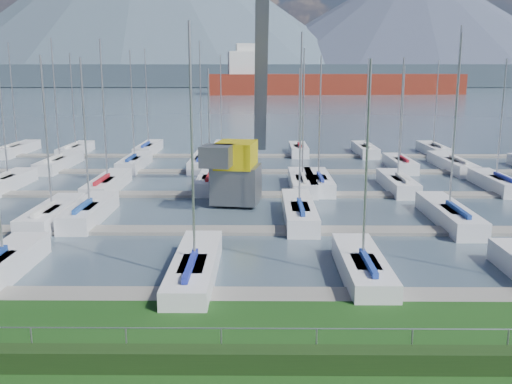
{
  "coord_description": "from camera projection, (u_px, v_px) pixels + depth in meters",
  "views": [
    {
      "loc": [
        0.23,
        -16.55,
        9.13
      ],
      "look_at": [
        0.0,
        12.0,
        3.0
      ],
      "focal_mm": 40.0,
      "sensor_mm": 36.0,
      "label": 1
    }
  ],
  "objects": [
    {
      "name": "water",
      "position": [
        260.0,
        90.0,
        272.38
      ],
      "size": [
        800.0,
        540.0,
        0.2
      ],
      "primitive_type": "cube",
      "color": "#475868"
    },
    {
      "name": "hedge",
      "position": [
        253.0,
        360.0,
        17.63
      ],
      "size": [
        80.0,
        0.7,
        0.7
      ],
      "primitive_type": "cube",
      "color": "#1C3313",
      "rests_on": "grass"
    },
    {
      "name": "fence",
      "position": [
        253.0,
        328.0,
        17.84
      ],
      "size": [
        80.0,
        0.04,
        0.04
      ],
      "primitive_type": "cylinder",
      "rotation": [
        0.0,
        1.57,
        0.0
      ],
      "color": "#95989D",
      "rests_on": "grass"
    },
    {
      "name": "foothill",
      "position": [
        260.0,
        75.0,
        339.47
      ],
      "size": [
        900.0,
        80.0,
        12.0
      ],
      "primitive_type": "cube",
      "color": "#3B4A57",
      "rests_on": "water"
    },
    {
      "name": "mountains",
      "position": [
        271.0,
        16.0,
        403.83
      ],
      "size": [
        1190.0,
        360.0,
        115.0
      ],
      "color": "#3F4C5C",
      "rests_on": "water"
    },
    {
      "name": "docks",
      "position": [
        258.0,
        195.0,
        43.56
      ],
      "size": [
        90.0,
        41.6,
        0.25
      ],
      "color": "slate",
      "rests_on": "water"
    },
    {
      "name": "crane",
      "position": [
        243.0,
        124.0,
        40.8
      ],
      "size": [
        4.81,
        13.36,
        22.35
      ],
      "rotation": [
        0.0,
        0.0,
        -0.15
      ],
      "color": "slate",
      "rests_on": "water"
    },
    {
      "name": "cargo_ship_mid",
      "position": [
        324.0,
        84.0,
        225.15
      ],
      "size": [
        101.42,
        27.45,
        21.5
      ],
      "rotation": [
        0.0,
        0.0,
        0.1
      ],
      "color": "maroon",
      "rests_on": "water"
    },
    {
      "name": "sailboat_fleet",
      "position": [
        243.0,
        118.0,
        45.43
      ],
      "size": [
        75.83,
        49.23,
        13.71
      ],
      "color": "navy",
      "rests_on": "water"
    }
  ]
}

